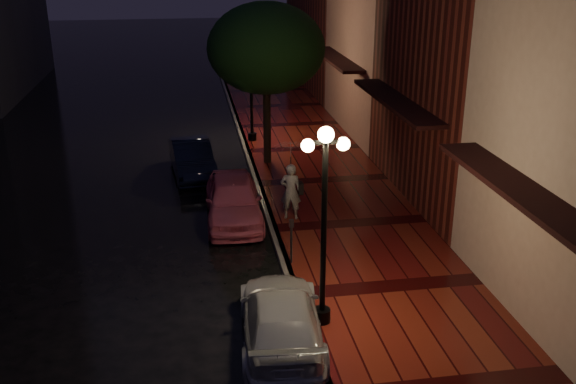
{
  "coord_description": "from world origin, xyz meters",
  "views": [
    {
      "loc": [
        -2.24,
        -16.59,
        7.66
      ],
      "look_at": [
        0.34,
        -0.44,
        1.4
      ],
      "focal_mm": 40.0,
      "sensor_mm": 36.0,
      "label": 1
    }
  ],
  "objects_px": {
    "streetlamp_near": "(324,216)",
    "streetlamp_far": "(251,81)",
    "pink_car": "(233,200)",
    "navy_car": "(192,159)",
    "parking_meter": "(291,237)",
    "silver_car": "(281,319)",
    "street_tree": "(266,51)",
    "woman_with_umbrella": "(291,168)"
  },
  "relations": [
    {
      "from": "streetlamp_near",
      "to": "streetlamp_far",
      "type": "xyz_separation_m",
      "value": [
        0.0,
        14.0,
        0.0
      ]
    },
    {
      "from": "pink_car",
      "to": "navy_car",
      "type": "distance_m",
      "value": 4.48
    },
    {
      "from": "navy_car",
      "to": "parking_meter",
      "type": "xyz_separation_m",
      "value": [
        2.33,
        -7.57,
        0.24
      ]
    },
    {
      "from": "silver_car",
      "to": "streetlamp_far",
      "type": "bearing_deg",
      "value": -89.05
    },
    {
      "from": "streetlamp_far",
      "to": "street_tree",
      "type": "relative_size",
      "value": 0.74
    },
    {
      "from": "street_tree",
      "to": "silver_car",
      "type": "height_order",
      "value": "street_tree"
    },
    {
      "from": "pink_car",
      "to": "silver_car",
      "type": "xyz_separation_m",
      "value": [
        0.46,
        -6.48,
        -0.1
      ]
    },
    {
      "from": "street_tree",
      "to": "woman_with_umbrella",
      "type": "xyz_separation_m",
      "value": [
        -0.01,
        -5.34,
        -2.54
      ]
    },
    {
      "from": "streetlamp_near",
      "to": "streetlamp_far",
      "type": "relative_size",
      "value": 1.0
    },
    {
      "from": "streetlamp_far",
      "to": "woman_with_umbrella",
      "type": "distance_m",
      "value": 8.4
    },
    {
      "from": "streetlamp_far",
      "to": "navy_car",
      "type": "bearing_deg",
      "value": -124.94
    },
    {
      "from": "street_tree",
      "to": "silver_car",
      "type": "relative_size",
      "value": 1.43
    },
    {
      "from": "parking_meter",
      "to": "silver_car",
      "type": "bearing_deg",
      "value": -109.52
    },
    {
      "from": "streetlamp_far",
      "to": "woman_with_umbrella",
      "type": "xyz_separation_m",
      "value": [
        0.25,
        -8.35,
        -0.89
      ]
    },
    {
      "from": "streetlamp_far",
      "to": "silver_car",
      "type": "bearing_deg",
      "value": -93.76
    },
    {
      "from": "navy_car",
      "to": "silver_car",
      "type": "relative_size",
      "value": 0.94
    },
    {
      "from": "pink_car",
      "to": "parking_meter",
      "type": "relative_size",
      "value": 3.37
    },
    {
      "from": "streetlamp_far",
      "to": "street_tree",
      "type": "xyz_separation_m",
      "value": [
        0.26,
        -3.01,
        1.64
      ]
    },
    {
      "from": "pink_car",
      "to": "woman_with_umbrella",
      "type": "xyz_separation_m",
      "value": [
        1.66,
        -0.39,
        1.03
      ]
    },
    {
      "from": "streetlamp_far",
      "to": "navy_car",
      "type": "height_order",
      "value": "streetlamp_far"
    },
    {
      "from": "silver_car",
      "to": "woman_with_umbrella",
      "type": "height_order",
      "value": "woman_with_umbrella"
    },
    {
      "from": "pink_car",
      "to": "woman_with_umbrella",
      "type": "bearing_deg",
      "value": -11.82
    },
    {
      "from": "pink_car",
      "to": "parking_meter",
      "type": "bearing_deg",
      "value": -68.11
    },
    {
      "from": "silver_car",
      "to": "parking_meter",
      "type": "xyz_separation_m",
      "value": [
        0.75,
        3.25,
        0.28
      ]
    },
    {
      "from": "streetlamp_far",
      "to": "navy_car",
      "type": "xyz_separation_m",
      "value": [
        -2.53,
        -3.62,
        -1.97
      ]
    },
    {
      "from": "streetlamp_far",
      "to": "parking_meter",
      "type": "bearing_deg",
      "value": -91.02
    },
    {
      "from": "street_tree",
      "to": "woman_with_umbrella",
      "type": "bearing_deg",
      "value": -90.06
    },
    {
      "from": "street_tree",
      "to": "parking_meter",
      "type": "xyz_separation_m",
      "value": [
        -0.46,
        -8.18,
        -3.37
      ]
    },
    {
      "from": "pink_car",
      "to": "silver_car",
      "type": "distance_m",
      "value": 6.5
    },
    {
      "from": "woman_with_umbrella",
      "to": "parking_meter",
      "type": "distance_m",
      "value": 3.0
    },
    {
      "from": "streetlamp_far",
      "to": "silver_car",
      "type": "relative_size",
      "value": 1.06
    },
    {
      "from": "street_tree",
      "to": "silver_car",
      "type": "xyz_separation_m",
      "value": [
        -1.21,
        -11.44,
        -3.66
      ]
    },
    {
      "from": "streetlamp_far",
      "to": "parking_meter",
      "type": "height_order",
      "value": "streetlamp_far"
    },
    {
      "from": "street_tree",
      "to": "silver_car",
      "type": "bearing_deg",
      "value": -96.03
    },
    {
      "from": "streetlamp_near",
      "to": "navy_car",
      "type": "xyz_separation_m",
      "value": [
        -2.53,
        10.38,
        -1.97
      ]
    },
    {
      "from": "street_tree",
      "to": "pink_car",
      "type": "height_order",
      "value": "street_tree"
    },
    {
      "from": "streetlamp_near",
      "to": "pink_car",
      "type": "xyz_separation_m",
      "value": [
        -1.41,
        6.04,
        -1.92
      ]
    },
    {
      "from": "streetlamp_far",
      "to": "parking_meter",
      "type": "relative_size",
      "value": 3.63
    },
    {
      "from": "streetlamp_far",
      "to": "pink_car",
      "type": "xyz_separation_m",
      "value": [
        -1.41,
        -7.96,
        -1.92
      ]
    },
    {
      "from": "woman_with_umbrella",
      "to": "streetlamp_far",
      "type": "bearing_deg",
      "value": -71.47
    },
    {
      "from": "parking_meter",
      "to": "pink_car",
      "type": "bearing_deg",
      "value": 103.97
    },
    {
      "from": "street_tree",
      "to": "pink_car",
      "type": "relative_size",
      "value": 1.45
    }
  ]
}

